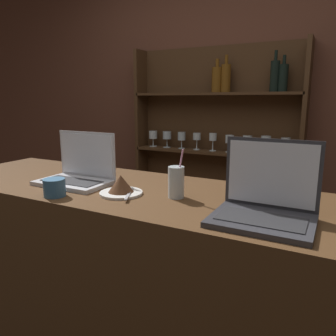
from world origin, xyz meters
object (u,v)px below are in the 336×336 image
(laptop_near, at_px, (78,171))
(water_glass, at_px, (176,182))
(laptop_far, at_px, (265,203))
(coffee_cup, at_px, (54,188))
(cake_plate, at_px, (121,186))

(laptop_near, height_order, water_glass, laptop_near)
(laptop_near, xyz_separation_m, laptop_far, (0.87, -0.08, 0.00))
(laptop_near, xyz_separation_m, coffee_cup, (0.07, -0.21, -0.02))
(cake_plate, bearing_deg, coffee_cup, -145.87)
(laptop_far, distance_m, cake_plate, 0.58)
(water_glass, xyz_separation_m, coffee_cup, (-0.44, -0.21, -0.03))
(laptop_near, bearing_deg, water_glass, 0.31)
(laptop_near, distance_m, coffee_cup, 0.22)
(laptop_far, xyz_separation_m, water_glass, (-0.36, 0.08, 0.01))
(laptop_far, bearing_deg, laptop_near, 174.69)
(laptop_far, distance_m, water_glass, 0.37)
(laptop_near, xyz_separation_m, water_glass, (0.51, 0.00, 0.01))
(laptop_far, relative_size, cake_plate, 1.73)
(coffee_cup, bearing_deg, water_glass, 25.85)
(laptop_far, height_order, cake_plate, laptop_far)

